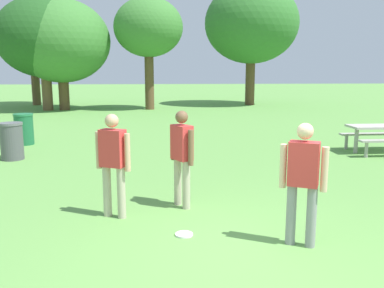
{
  "coord_description": "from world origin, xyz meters",
  "views": [
    {
      "loc": [
        -0.99,
        -4.73,
        2.31
      ],
      "look_at": [
        -0.47,
        2.47,
        1.0
      ],
      "focal_mm": 38.72,
      "sensor_mm": 36.0,
      "label": 1
    }
  ],
  "objects_px": {
    "trash_can_further_along": "(24,129)",
    "frisbee": "(184,234)",
    "trash_can_beside_table": "(12,141)",
    "tree_tall_left": "(33,37)",
    "tree_far_right": "(61,41)",
    "person_thrower": "(303,177)",
    "picnic_table_near": "(380,133)",
    "tree_back_left": "(252,24)",
    "tree_slender_mid": "(148,28)",
    "person_catcher": "(113,159)",
    "person_bystander": "(182,152)",
    "tree_broad_center": "(44,38)"
  },
  "relations": [
    {
      "from": "trash_can_further_along",
      "to": "frisbee",
      "type": "bearing_deg",
      "value": -58.61
    },
    {
      "from": "trash_can_beside_table",
      "to": "tree_tall_left",
      "type": "bearing_deg",
      "value": 104.23
    },
    {
      "from": "trash_can_beside_table",
      "to": "trash_can_further_along",
      "type": "bearing_deg",
      "value": 100.16
    },
    {
      "from": "tree_tall_left",
      "to": "tree_far_right",
      "type": "distance_m",
      "value": 4.33
    },
    {
      "from": "frisbee",
      "to": "trash_can_beside_table",
      "type": "relative_size",
      "value": 0.26
    },
    {
      "from": "person_thrower",
      "to": "picnic_table_near",
      "type": "relative_size",
      "value": 0.95
    },
    {
      "from": "picnic_table_near",
      "to": "tree_far_right",
      "type": "relative_size",
      "value": 0.28
    },
    {
      "from": "picnic_table_near",
      "to": "tree_back_left",
      "type": "xyz_separation_m",
      "value": [
        -0.34,
        15.75,
        4.56
      ]
    },
    {
      "from": "frisbee",
      "to": "tree_slender_mid",
      "type": "bearing_deg",
      "value": 93.13
    },
    {
      "from": "person_thrower",
      "to": "frisbee",
      "type": "distance_m",
      "value": 1.84
    },
    {
      "from": "tree_tall_left",
      "to": "tree_far_right",
      "type": "bearing_deg",
      "value": -53.54
    },
    {
      "from": "person_catcher",
      "to": "tree_tall_left",
      "type": "relative_size",
      "value": 0.27
    },
    {
      "from": "person_bystander",
      "to": "frisbee",
      "type": "relative_size",
      "value": 6.49
    },
    {
      "from": "person_bystander",
      "to": "trash_can_beside_table",
      "type": "relative_size",
      "value": 1.71
    },
    {
      "from": "trash_can_further_along",
      "to": "tree_back_left",
      "type": "height_order",
      "value": "tree_back_left"
    },
    {
      "from": "tree_far_right",
      "to": "picnic_table_near",
      "type": "bearing_deg",
      "value": -48.49
    },
    {
      "from": "frisbee",
      "to": "tree_tall_left",
      "type": "distance_m",
      "value": 23.96
    },
    {
      "from": "tree_tall_left",
      "to": "tree_broad_center",
      "type": "bearing_deg",
      "value": -65.1
    },
    {
      "from": "person_thrower",
      "to": "tree_broad_center",
      "type": "height_order",
      "value": "tree_broad_center"
    },
    {
      "from": "frisbee",
      "to": "tree_slender_mid",
      "type": "xyz_separation_m",
      "value": [
        -1.01,
        18.58,
        4.55
      ]
    },
    {
      "from": "trash_can_further_along",
      "to": "person_bystander",
      "type": "bearing_deg",
      "value": -53.59
    },
    {
      "from": "trash_can_beside_table",
      "to": "tree_far_right",
      "type": "xyz_separation_m",
      "value": [
        -1.69,
        13.28,
        3.34
      ]
    },
    {
      "from": "trash_can_further_along",
      "to": "tree_tall_left",
      "type": "height_order",
      "value": "tree_tall_left"
    },
    {
      "from": "person_thrower",
      "to": "trash_can_beside_table",
      "type": "relative_size",
      "value": 1.71
    },
    {
      "from": "tree_far_right",
      "to": "tree_back_left",
      "type": "xyz_separation_m",
      "value": [
        11.25,
        2.65,
        1.3
      ]
    },
    {
      "from": "person_catcher",
      "to": "frisbee",
      "type": "height_order",
      "value": "person_catcher"
    },
    {
      "from": "picnic_table_near",
      "to": "tree_far_right",
      "type": "bearing_deg",
      "value": 131.51
    },
    {
      "from": "tree_tall_left",
      "to": "tree_far_right",
      "type": "relative_size",
      "value": 0.99
    },
    {
      "from": "person_catcher",
      "to": "person_bystander",
      "type": "bearing_deg",
      "value": 21.16
    },
    {
      "from": "picnic_table_near",
      "to": "tree_broad_center",
      "type": "bearing_deg",
      "value": 133.87
    },
    {
      "from": "person_thrower",
      "to": "tree_slender_mid",
      "type": "height_order",
      "value": "tree_slender_mid"
    },
    {
      "from": "tree_tall_left",
      "to": "trash_can_further_along",
      "type": "bearing_deg",
      "value": -75.17
    },
    {
      "from": "tree_broad_center",
      "to": "picnic_table_near",
      "type": "bearing_deg",
      "value": -46.13
    },
    {
      "from": "tree_back_left",
      "to": "tree_far_right",
      "type": "bearing_deg",
      "value": -166.74
    },
    {
      "from": "tree_slender_mid",
      "to": "tree_tall_left",
      "type": "bearing_deg",
      "value": 155.04
    },
    {
      "from": "person_bystander",
      "to": "trash_can_further_along",
      "type": "distance_m",
      "value": 7.75
    },
    {
      "from": "person_thrower",
      "to": "tree_slender_mid",
      "type": "relative_size",
      "value": 0.26
    },
    {
      "from": "person_catcher",
      "to": "tree_tall_left",
      "type": "height_order",
      "value": "tree_tall_left"
    },
    {
      "from": "frisbee",
      "to": "tree_back_left",
      "type": "distance_m",
      "value": 22.48
    },
    {
      "from": "person_thrower",
      "to": "picnic_table_near",
      "type": "height_order",
      "value": "person_thrower"
    },
    {
      "from": "person_thrower",
      "to": "tree_far_right",
      "type": "xyz_separation_m",
      "value": [
        -7.38,
        19.0,
        2.88
      ]
    },
    {
      "from": "person_thrower",
      "to": "tree_tall_left",
      "type": "height_order",
      "value": "tree_tall_left"
    },
    {
      "from": "person_catcher",
      "to": "person_bystander",
      "type": "distance_m",
      "value": 1.17
    },
    {
      "from": "tree_tall_left",
      "to": "person_thrower",
      "type": "bearing_deg",
      "value": -66.14
    },
    {
      "from": "person_catcher",
      "to": "trash_can_further_along",
      "type": "bearing_deg",
      "value": 117.8
    },
    {
      "from": "person_catcher",
      "to": "frisbee",
      "type": "relative_size",
      "value": 6.49
    },
    {
      "from": "tree_tall_left",
      "to": "tree_slender_mid",
      "type": "height_order",
      "value": "tree_slender_mid"
    },
    {
      "from": "person_thrower",
      "to": "tree_broad_center",
      "type": "xyz_separation_m",
      "value": [
        -8.28,
        18.9,
        3.07
      ]
    },
    {
      "from": "person_catcher",
      "to": "trash_can_beside_table",
      "type": "height_order",
      "value": "person_catcher"
    },
    {
      "from": "person_catcher",
      "to": "frisbee",
      "type": "distance_m",
      "value": 1.63
    }
  ]
}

